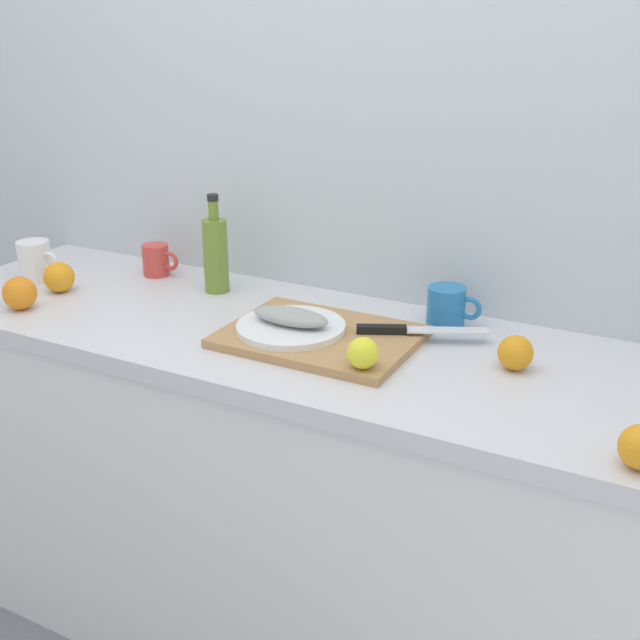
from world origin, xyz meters
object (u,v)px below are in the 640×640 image
Objects in this scene: white_plate at (291,327)px; coffee_mug_2 at (447,306)px; olive_oil_bottle at (216,253)px; coffee_mug_1 at (35,261)px; orange_0 at (59,277)px; chef_knife at (406,330)px; coffee_mug_0 at (157,260)px; lemon_0 at (363,353)px; fish_fillet at (291,316)px; cutting_board at (320,337)px.

coffee_mug_2 reaches higher than white_plate.
olive_oil_bottle reaches higher than coffee_mug_1.
orange_0 reaches higher than white_plate.
chef_knife is 0.80m from coffee_mug_0.
orange_0 is (-0.36, -0.20, -0.06)m from olive_oil_bottle.
olive_oil_bottle reaches higher than coffee_mug_2.
lemon_0 is 0.81× the size of orange_0.
coffee_mug_0 is (-0.55, 0.22, -0.01)m from fish_fillet.
coffee_mug_1 is 0.13m from orange_0.
lemon_0 is (0.22, -0.10, 0.02)m from white_plate.
coffee_mug_2 is (0.61, 0.05, -0.06)m from olive_oil_bottle.
lemon_0 is (0.16, -0.12, 0.04)m from cutting_board.
orange_0 reaches higher than fish_fillet.
lemon_0 is at bearing -7.41° from coffee_mug_1.
lemon_0 is at bearing -6.09° from orange_0.
chef_knife is at bearing 26.12° from cutting_board.
cutting_board is at bearing 142.62° from lemon_0.
cutting_board is 1.63× the size of olive_oil_bottle.
chef_knife is at bearing 87.41° from lemon_0.
white_plate is 0.95× the size of olive_oil_bottle.
coffee_mug_2 is (0.05, 0.14, 0.02)m from chef_knife.
lemon_0 is 0.84m from coffee_mug_0.
coffee_mug_2 is 1.62× the size of orange_0.
chef_knife reaches higher than cutting_board.
coffee_mug_2 is (0.28, 0.24, -0.01)m from fish_fillet.
lemon_0 is at bearing -27.87° from olive_oil_bottle.
cutting_board is at bearing -18.24° from coffee_mug_0.
olive_oil_bottle is 1.99× the size of coffee_mug_2.
chef_knife is at bearing 23.33° from white_plate.
cutting_board is at bearing -134.52° from coffee_mug_2.
cutting_board is 3.25× the size of coffee_mug_2.
coffee_mug_0 is (-0.79, 0.12, 0.01)m from chef_knife.
coffee_mug_1 is 1.12m from coffee_mug_2.
fish_fillet is (-0.06, -0.02, 0.04)m from cutting_board.
fish_fillet is 1.44× the size of coffee_mug_1.
coffee_mug_2 is (0.28, 0.24, 0.02)m from white_plate.
coffee_mug_0 is (-0.55, 0.22, 0.02)m from white_plate.
coffee_mug_1 is (-0.26, -0.19, 0.01)m from coffee_mug_0.
orange_0 is (-0.14, -0.23, -0.00)m from coffee_mug_0.
white_plate is 0.82m from coffee_mug_1.
olive_oil_bottle is (-0.56, 0.09, 0.07)m from chef_knife.
coffee_mug_2 is at bearing 80.63° from lemon_0.
orange_0 is (-0.92, -0.11, 0.01)m from chef_knife.
cutting_board is 0.44m from olive_oil_bottle.
lemon_0 is at bearing -25.07° from white_plate.
coffee_mug_0 is 0.89× the size of coffee_mug_1.
olive_oil_bottle is at bearing 18.02° from coffee_mug_1.
olive_oil_bottle is 0.41m from orange_0.
chef_knife is 0.15m from coffee_mug_2.
orange_0 is (-0.69, -0.01, 0.01)m from white_plate.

